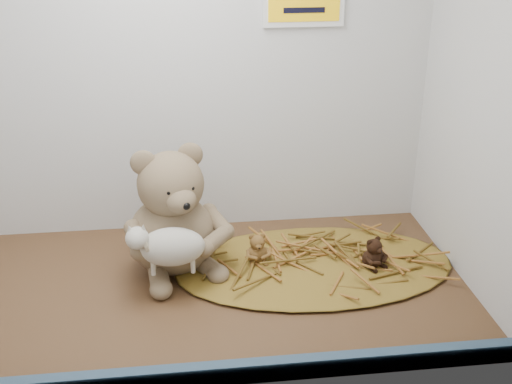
{
  "coord_description": "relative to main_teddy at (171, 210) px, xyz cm",
  "views": [
    {
      "loc": [
        2.0,
        -114.08,
        73.02
      ],
      "look_at": [
        16.15,
        2.81,
        20.33
      ],
      "focal_mm": 45.0,
      "sensor_mm": 36.0,
      "label": 1
    }
  ],
  "objects": [
    {
      "name": "front_rail",
      "position": [
        1.16,
        -38.17,
        -12.33
      ],
      "size": [
        119.28,
        2.2,
        3.6
      ],
      "primitive_type": "cube",
      "color": "#3D6075",
      "rests_on": "shelf_floor"
    },
    {
      "name": "mini_teddy_brown",
      "position": [
        42.97,
        -6.06,
        -9.46
      ],
      "size": [
        7.82,
        7.93,
        6.96
      ],
      "primitive_type": null,
      "rotation": [
        0.0,
        0.0,
        0.52
      ],
      "color": "black",
      "rests_on": "straw_bed"
    },
    {
      "name": "main_teddy",
      "position": [
        0.0,
        0.0,
        0.0
      ],
      "size": [
        29.66,
        30.42,
        28.27
      ],
      "primitive_type": null,
      "rotation": [
        0.0,
        0.0,
        0.35
      ],
      "color": "#917E59",
      "rests_on": "shelf_floor"
    },
    {
      "name": "straw_bed",
      "position": [
        30.61,
        -3.49,
        -13.54
      ],
      "size": [
        61.72,
        35.84,
        1.19
      ],
      "primitive_type": "ellipsoid",
      "color": "brown",
      "rests_on": "shelf_floor"
    },
    {
      "name": "mini_teddy_tan",
      "position": [
        18.25,
        -0.92,
        -9.53
      ],
      "size": [
        5.84,
        6.13,
        6.81
      ],
      "primitive_type": null,
      "rotation": [
        0.0,
        0.0,
        0.06
      ],
      "color": "brown",
      "rests_on": "straw_bed"
    },
    {
      "name": "alcove_shell",
      "position": [
        1.16,
        -0.37,
        30.87
      ],
      "size": [
        120.4,
        60.2,
        90.4
      ],
      "color": "#3C2514",
      "rests_on": "ground"
    },
    {
      "name": "toy_lamb",
      "position": [
        -0.0,
        -10.13,
        -3.26
      ],
      "size": [
        17.14,
        10.46,
        11.07
      ],
      "primitive_type": null,
      "color": "beige",
      "rests_on": "main_teddy"
    }
  ]
}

